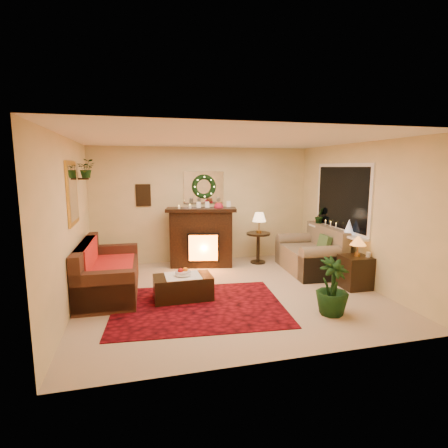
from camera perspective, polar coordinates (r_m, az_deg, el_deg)
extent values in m
plane|color=beige|center=(6.20, 0.81, -11.06)|extent=(5.00, 5.00, 0.00)
plane|color=white|center=(5.84, 0.87, 13.65)|extent=(5.00, 5.00, 0.00)
plane|color=#EFD88C|center=(8.06, -3.32, 3.15)|extent=(5.00, 5.00, 0.00)
plane|color=#EFD88C|center=(3.79, 9.72, -3.85)|extent=(5.00, 5.00, 0.00)
plane|color=#EFD88C|center=(5.77, -23.91, -0.04)|extent=(4.50, 4.50, 0.00)
plane|color=#EFD88C|center=(6.95, 21.16, 1.58)|extent=(4.50, 4.50, 0.00)
cube|color=#4A0309|center=(5.61, -4.18, -13.26)|extent=(2.78, 2.19, 0.01)
cube|color=brown|center=(6.41, -18.18, -6.81)|extent=(0.97, 2.10, 0.89)
cube|color=red|center=(6.56, -18.36, -6.23)|extent=(0.85, 1.39, 0.02)
cube|color=black|center=(7.65, -3.72, -2.87)|extent=(1.39, 0.69, 1.22)
sphere|color=#A61930|center=(7.57, -0.88, 2.77)|extent=(0.21, 0.21, 0.21)
cylinder|color=white|center=(7.45, -7.35, 2.28)|extent=(0.06, 0.06, 0.17)
cylinder|color=white|center=(7.48, -5.58, 2.35)|extent=(0.07, 0.07, 0.20)
cube|color=white|center=(8.00, -3.32, 5.98)|extent=(0.92, 0.02, 0.72)
torus|color=#194719|center=(7.96, -3.27, 6.11)|extent=(0.55, 0.11, 0.55)
cube|color=#381E11|center=(7.87, -13.04, 4.61)|extent=(0.32, 0.03, 0.48)
cube|color=gold|center=(6.01, -23.53, 4.65)|extent=(0.03, 0.84, 1.00)
imported|color=#194719|center=(6.72, -21.46, 7.06)|extent=(0.33, 0.28, 0.36)
cube|color=gray|center=(7.52, 13.74, -4.35)|extent=(1.04, 1.67, 0.93)
cube|color=white|center=(7.37, 18.72, 4.07)|extent=(0.03, 1.86, 1.36)
cube|color=black|center=(7.37, 18.62, 4.07)|extent=(0.02, 1.70, 1.22)
cube|color=white|center=(7.40, 17.76, -1.18)|extent=(0.22, 1.86, 0.04)
cone|color=white|center=(7.03, 19.73, -0.41)|extent=(0.19, 0.19, 0.28)
imported|color=#23522B|center=(7.97, 15.39, 1.21)|extent=(0.29, 0.23, 0.52)
cylinder|color=black|center=(7.98, 5.59, -4.05)|extent=(0.62, 0.62, 0.69)
cone|color=#FFC888|center=(7.90, 5.75, -0.07)|extent=(0.30, 0.30, 0.47)
cube|color=#3F2314|center=(6.76, 20.62, -7.53)|extent=(0.49, 0.49, 0.58)
cone|color=#FC953E|center=(6.66, 21.00, -3.57)|extent=(0.28, 0.28, 0.41)
cube|color=black|center=(5.86, -6.71, -10.16)|extent=(0.95, 0.53, 0.40)
cylinder|color=white|center=(5.77, -6.71, -7.96)|extent=(0.25, 0.25, 0.06)
imported|color=#205F2B|center=(5.42, 17.29, -9.47)|extent=(1.73, 1.73, 2.53)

